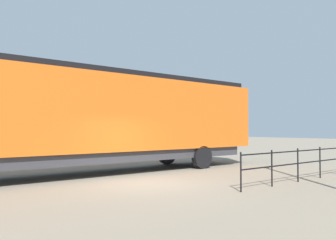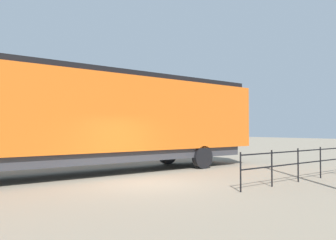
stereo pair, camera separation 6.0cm
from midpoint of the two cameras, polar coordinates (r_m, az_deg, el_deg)
name	(u,v)px [view 2 (the right image)]	position (r m, az deg, el deg)	size (l,w,h in m)	color
ground_plane	(147,184)	(12.10, -3.35, -10.63)	(120.00, 120.00, 0.00)	gray
locomotive	(87,116)	(14.65, -13.31, 0.59)	(3.04, 18.65, 4.38)	orange
platform_fence	(330,157)	(15.34, 25.65, -5.62)	(0.05, 11.18, 1.21)	black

